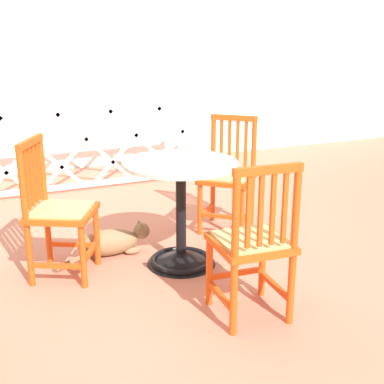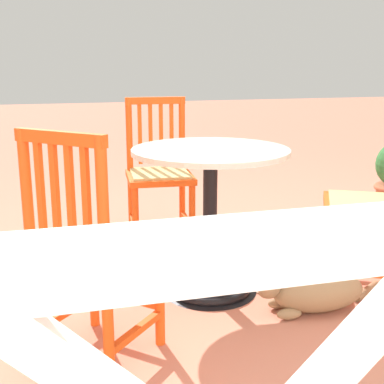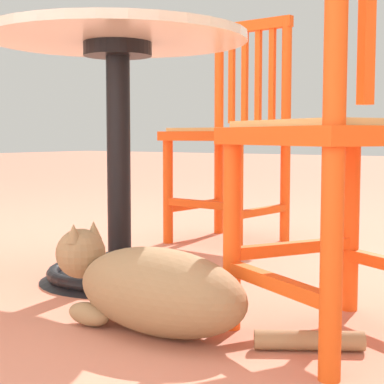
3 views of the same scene
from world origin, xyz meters
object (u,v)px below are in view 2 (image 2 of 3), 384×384
(orange_chair_facing_out, at_px, (93,253))
(orange_chair_near_fence, at_px, (159,176))
(orange_chair_by_planter, at_px, (371,206))
(tabby_cat, at_px, (311,292))
(cafe_table, at_px, (210,237))

(orange_chair_facing_out, relative_size, orange_chair_near_fence, 1.00)
(orange_chair_facing_out, xyz_separation_m, orange_chair_near_fence, (-0.52, -1.27, 0.00))
(orange_chair_facing_out, relative_size, orange_chair_by_planter, 1.00)
(orange_chair_near_fence, bearing_deg, tabby_cat, 112.58)
(orange_chair_facing_out, xyz_separation_m, orange_chair_by_planter, (-1.40, -0.30, 0.00))
(orange_chair_by_planter, bearing_deg, cafe_table, -12.37)
(orange_chair_by_planter, bearing_deg, orange_chair_near_fence, -47.78)
(orange_chair_by_planter, distance_m, tabby_cat, 0.55)
(cafe_table, xyz_separation_m, orange_chair_by_planter, (-0.79, 0.17, 0.15))
(orange_chair_by_planter, xyz_separation_m, tabby_cat, (0.40, 0.17, -0.34))
(orange_chair_by_planter, bearing_deg, orange_chair_facing_out, 12.20)
(cafe_table, distance_m, tabby_cat, 0.55)
(cafe_table, height_order, orange_chair_facing_out, orange_chair_facing_out)
(cafe_table, height_order, tabby_cat, cafe_table)
(cafe_table, relative_size, orange_chair_near_fence, 0.83)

